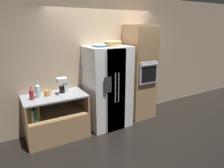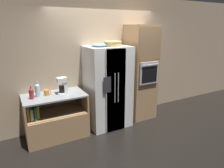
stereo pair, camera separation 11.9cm
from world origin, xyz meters
name	(u,v)px [view 1 (the left image)]	position (x,y,z in m)	size (l,w,h in m)	color
ground_plane	(113,124)	(0.00, 0.00, 0.00)	(20.00, 20.00, 0.00)	black
wall_back	(103,60)	(0.00, 0.45, 1.40)	(12.00, 0.06, 2.80)	tan
counter_left	(56,122)	(-1.26, 0.08, 0.32)	(1.17, 0.67, 0.88)	#A87F56
refrigerator	(108,87)	(-0.10, 0.05, 0.88)	(0.89, 0.75, 1.76)	white
wall_oven	(140,72)	(0.78, 0.10, 1.10)	(0.61, 0.68, 2.19)	#A87F56
wicker_basket	(113,43)	(-0.01, 0.01, 1.81)	(0.37, 0.37, 0.10)	tan
fruit_bowl	(99,45)	(-0.30, 0.04, 1.79)	(0.32, 0.32, 0.06)	#668C99
bottle_tall	(32,94)	(-1.65, 0.07, 0.99)	(0.08, 0.08, 0.24)	maroon
bottle_short	(38,91)	(-1.53, 0.12, 1.02)	(0.09, 0.09, 0.31)	silver
mug	(47,93)	(-1.37, 0.13, 0.94)	(0.14, 0.10, 0.11)	orange
coffee_maker	(63,85)	(-1.07, 0.09, 1.06)	(0.18, 0.16, 0.32)	white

